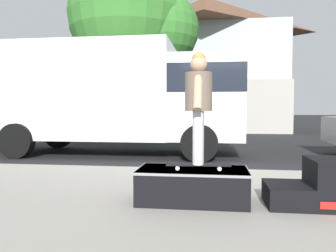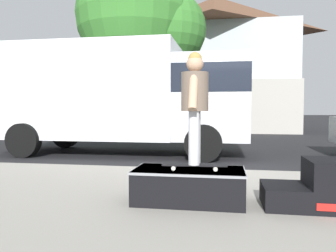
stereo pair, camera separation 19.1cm
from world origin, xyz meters
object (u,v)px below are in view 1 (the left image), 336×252
kicker_ramp (317,187)px  box_truck (118,94)px  street_tree_main (135,20)px  skateboard (198,165)px  skate_box (193,184)px  skater_kid (199,99)px

kicker_ramp → box_truck: 6.51m
box_truck → street_tree_main: 5.10m
skateboard → skate_box: bearing=157.1°
skateboard → box_truck: box_truck is taller
skate_box → skateboard: (0.07, -0.03, 0.25)m
box_truck → skate_box: bearing=-64.7°
skater_kid → kicker_ramp: bearing=1.2°
skateboard → street_tree_main: (-2.92, 9.10, 4.23)m
skateboard → skater_kid: (-0.00, 0.00, 0.81)m
box_truck → skater_kid: bearing=-64.2°
skate_box → kicker_ramp: 1.47m
skateboard → street_tree_main: 10.45m
kicker_ramp → box_truck: box_truck is taller
skater_kid → skateboard: bearing=0.0°
skater_kid → box_truck: size_ratio=0.20×
skateboard → street_tree_main: size_ratio=0.11×
street_tree_main → kicker_ramp: bearing=-64.5°
kicker_ramp → skateboard: kicker_ramp is taller
street_tree_main → box_truck: bearing=-83.5°
street_tree_main → skateboard: bearing=-72.2°
kicker_ramp → skater_kid: 1.74m
skater_kid → street_tree_main: size_ratio=0.18×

